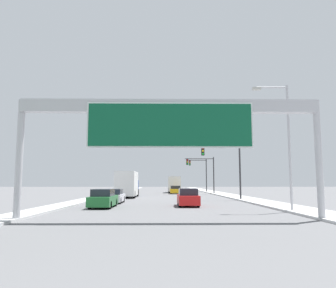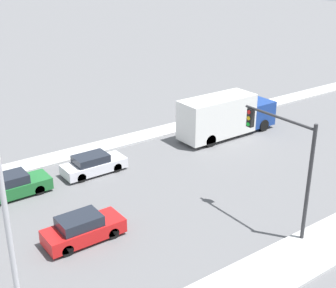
# 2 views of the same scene
# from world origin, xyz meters

# --- Properties ---
(median_strip_left) EXTENTS (2.00, 120.00, 0.15)m
(median_strip_left) POSITION_xyz_m (-9.00, 60.00, 0.07)
(median_strip_left) COLOR #BDBDBD
(median_strip_left) RESTS_ON ground
(car_far_right) EXTENTS (1.73, 4.25, 1.51)m
(car_far_right) POSITION_xyz_m (1.75, 28.61, 0.71)
(car_far_right) COLOR red
(car_far_right) RESTS_ON ground
(car_mid_left) EXTENTS (1.74, 4.41, 1.38)m
(car_mid_left) POSITION_xyz_m (-5.25, 32.86, 0.66)
(car_mid_left) COLOR silver
(car_mid_left) RESTS_ON ground
(car_far_left) EXTENTS (1.75, 4.78, 1.50)m
(car_far_left) POSITION_xyz_m (-5.25, 27.12, 0.71)
(car_far_left) COLOR #1E662D
(car_far_left) RESTS_ON ground
(truck_box_secondary) EXTENTS (2.50, 8.98, 3.45)m
(truck_box_secondary) POSITION_xyz_m (-5.25, 44.93, 1.75)
(truck_box_secondary) COLOR navy
(truck_box_secondary) RESTS_ON ground
(traffic_light_near_intersection) EXTENTS (4.76, 0.32, 6.54)m
(traffic_light_near_intersection) POSITION_xyz_m (7.03, 38.00, 4.42)
(traffic_light_near_intersection) COLOR #2D2D30
(traffic_light_near_intersection) RESTS_ON ground
(street_lamp_right) EXTENTS (2.60, 0.28, 9.04)m
(street_lamp_right) POSITION_xyz_m (8.29, 23.14, 5.31)
(street_lamp_right) COLOR #B2B2B7
(street_lamp_right) RESTS_ON ground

